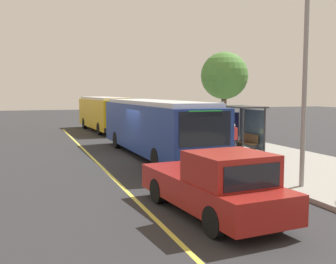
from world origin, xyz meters
The scene contains 12 objects.
ground_plane centered at (0.00, 0.00, 0.00)m, with size 120.00×120.00×0.00m, color #2B2B2D.
sidewalk_curb centered at (0.00, 6.00, 0.07)m, with size 44.00×6.40×0.15m, color gray.
lane_stripe_center centered at (0.00, -2.20, 0.00)m, with size 36.00×0.14×0.01m, color #E0D64C.
transit_bus_main centered at (-0.41, 1.01, 1.62)m, with size 12.57×2.79×2.95m.
transit_bus_second centered at (-15.27, 1.10, 1.62)m, with size 10.55×3.07×2.95m.
pickup_truck centered at (10.16, -0.56, 0.86)m, with size 5.57×2.52×1.85m.
bus_shelter centered at (0.05, 6.01, 1.92)m, with size 2.90×1.60×2.48m.
waiting_bench centered at (0.39, 6.13, 0.63)m, with size 1.60×0.48×0.95m.
route_sign_post centered at (2.06, 3.70, 1.96)m, with size 0.44×0.08×2.80m.
pedestrian_commuter centered at (1.94, 4.40, 1.12)m, with size 0.24×0.40×1.69m.
street_tree_upstreet centered at (-5.06, 7.45, 4.47)m, with size 3.21×3.21×5.96m.
utility_pole centered at (8.49, 3.56, 3.35)m, with size 0.16×0.16×6.40m, color gray.
Camera 1 is at (20.07, -5.39, 3.40)m, focal length 43.68 mm.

